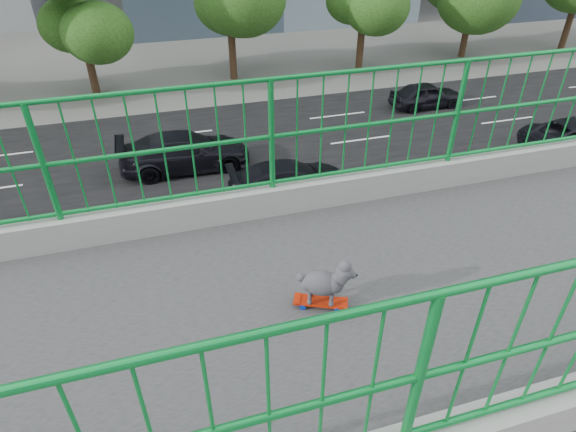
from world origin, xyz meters
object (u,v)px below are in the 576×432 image
(skateboard, at_px, (321,302))
(car_3, at_px, (185,152))
(car_5, at_px, (171,329))
(car_7, at_px, (289,179))
(poodle, at_px, (325,282))
(car_4, at_px, (426,95))

(skateboard, height_order, car_3, skateboard)
(car_5, distance_m, car_7, 8.08)
(car_3, bearing_deg, car_7, -132.20)
(car_7, bearing_deg, poodle, 164.74)
(car_4, bearing_deg, car_7, 124.05)
(car_3, bearing_deg, poodle, -179.51)
(skateboard, relative_size, poodle, 1.03)
(poodle, relative_size, car_7, 0.10)
(car_3, bearing_deg, car_5, 171.69)
(poodle, height_order, car_3, poodle)
(skateboard, distance_m, car_4, 23.70)
(poodle, bearing_deg, car_4, 169.65)
(car_3, distance_m, car_5, 9.70)
(car_4, height_order, car_7, car_7)
(poodle, xyz_separation_m, car_7, (-12.44, 3.40, -6.60))
(car_3, height_order, car_5, car_5)
(skateboard, relative_size, car_5, 0.09)
(poodle, bearing_deg, car_5, -141.77)
(car_3, relative_size, car_5, 1.11)
(skateboard, relative_size, car_3, 0.08)
(car_7, bearing_deg, car_5, 142.39)
(car_4, relative_size, car_5, 0.81)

